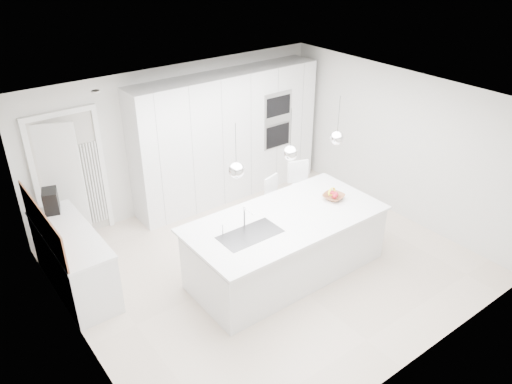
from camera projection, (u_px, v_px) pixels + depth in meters
floor at (268, 264)px, 7.50m from camera, size 5.50×5.50×0.00m
wall_back at (180, 136)px, 8.66m from camera, size 5.50×0.00×5.50m
wall_left at (72, 262)px, 5.44m from camera, size 0.00×5.00×5.00m
ceiling at (270, 104)px, 6.31m from camera, size 5.50×5.50×0.00m
tall_cabinets at (228, 137)px, 8.92m from camera, size 3.60×0.60×2.30m
oven_stack at (278, 120)px, 9.08m from camera, size 0.62×0.04×1.05m
doorway_frame at (71, 179)px, 7.71m from camera, size 1.11×0.08×2.13m
hallway_door at (56, 186)px, 7.55m from camera, size 0.76×0.38×2.00m
radiator at (93, 184)px, 7.95m from camera, size 0.32×0.04×1.40m
left_base_cabinets at (74, 261)px, 6.83m from camera, size 0.60×1.80×0.86m
left_worktop at (68, 234)px, 6.62m from camera, size 0.62×1.82×0.04m
oak_backsplash at (42, 223)px, 6.34m from camera, size 0.02×1.80×0.50m
island_base at (287, 247)px, 7.13m from camera, size 2.80×1.20×0.86m
island_worktop at (285, 219)px, 6.95m from camera, size 2.84×1.40×0.04m
island_sink at (250, 240)px, 6.60m from camera, size 0.84×0.44×0.18m
island_tap at (244, 217)px, 6.66m from camera, size 0.02×0.02×0.30m
pendant_left at (236, 170)px, 5.98m from camera, size 0.20×0.20×0.20m
pendant_mid at (290, 153)px, 6.44m from camera, size 0.20×0.20×0.20m
pendant_right at (337, 138)px, 6.89m from camera, size 0.20×0.20×0.20m
fruit_bowl at (334, 197)px, 7.39m from camera, size 0.38×0.38×0.07m
espresso_machine at (51, 201)px, 7.03m from camera, size 0.28×0.35×0.33m
bar_stool_left at (276, 208)px, 7.95m from camera, size 0.45×0.54×1.02m
bar_stool_right at (303, 195)px, 8.22m from camera, size 0.52×0.61×1.12m
apple_a at (333, 194)px, 7.41m from camera, size 0.09×0.09×0.09m
apple_b at (336, 195)px, 7.39m from camera, size 0.08×0.08×0.08m
apple_c at (335, 194)px, 7.41m from camera, size 0.08×0.08×0.08m
apple_extra_3 at (335, 196)px, 7.34m from camera, size 0.08×0.08×0.08m
banana_bunch at (332, 192)px, 7.37m from camera, size 0.24×0.17×0.21m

